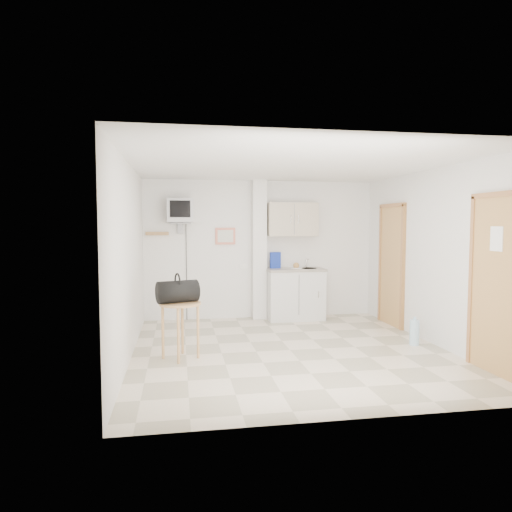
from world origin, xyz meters
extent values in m
plane|color=beige|center=(0.00, 0.00, 0.00)|extent=(4.50, 4.50, 0.00)
cube|color=white|center=(0.00, 2.25, 1.25)|extent=(4.20, 0.04, 2.50)
cube|color=white|center=(0.00, -2.25, 1.25)|extent=(4.20, 0.04, 2.50)
cube|color=white|center=(-2.10, 0.00, 1.25)|extent=(0.04, 4.50, 2.50)
cube|color=white|center=(2.10, 0.00, 1.25)|extent=(0.04, 4.50, 2.50)
cube|color=white|center=(0.00, 0.00, 2.50)|extent=(4.20, 4.50, 0.04)
cube|color=white|center=(-0.05, 2.14, 1.25)|extent=(0.25, 0.22, 2.50)
cube|color=#D8745C|center=(-0.65, 2.23, 1.50)|extent=(0.36, 0.03, 0.30)
cube|color=silver|center=(-0.65, 2.22, 1.50)|extent=(0.28, 0.01, 0.22)
cube|color=tan|center=(-1.85, 2.22, 1.55)|extent=(0.40, 0.05, 0.06)
cube|color=white|center=(-0.32, 2.24, 0.95)|extent=(0.15, 0.02, 0.08)
cylinder|color=tan|center=(-2.00, 2.16, 1.54)|extent=(0.02, 0.08, 0.02)
cylinder|color=tan|center=(-1.90, 2.16, 1.54)|extent=(0.02, 0.08, 0.02)
cylinder|color=tan|center=(-1.80, 2.16, 1.54)|extent=(0.02, 0.08, 0.02)
cylinder|color=tan|center=(-1.70, 2.16, 1.54)|extent=(0.02, 0.08, 0.02)
cube|color=#9D6A38|center=(2.08, 1.25, 1.00)|extent=(0.04, 0.75, 2.00)
cube|color=brown|center=(2.07, 1.25, 1.00)|extent=(0.06, 0.87, 2.06)
cube|color=#9D6A38|center=(2.08, -1.35, 1.01)|extent=(0.04, 0.82, 2.02)
cube|color=brown|center=(2.07, -1.35, 1.01)|extent=(0.06, 0.94, 2.08)
cube|color=white|center=(2.05, -1.35, 1.55)|extent=(0.01, 0.20, 0.28)
cube|color=silver|center=(0.58, 1.98, 0.44)|extent=(1.00, 0.55, 0.88)
cube|color=gray|center=(0.58, 1.98, 0.90)|extent=(1.03, 0.58, 0.04)
cylinder|color=#B7B7BA|center=(0.83, 1.98, 0.90)|extent=(0.30, 0.30, 0.05)
cylinder|color=#B7B7BA|center=(0.83, 2.12, 1.00)|extent=(0.02, 0.02, 0.16)
cylinder|color=#B7B7BA|center=(0.83, 2.06, 1.07)|extent=(0.02, 0.13, 0.02)
cube|color=#BBB097|center=(0.55, 2.09, 1.80)|extent=(0.90, 0.32, 0.60)
cube|color=navy|center=(0.24, 2.09, 1.06)|extent=(0.19, 0.07, 0.29)
cylinder|color=white|center=(0.60, 1.96, 0.93)|extent=(0.22, 0.22, 0.01)
sphere|color=tan|center=(0.60, 1.96, 0.97)|extent=(0.11, 0.11, 0.11)
cube|color=slate|center=(-1.45, 2.09, 1.73)|extent=(0.36, 0.32, 0.02)
cube|color=slate|center=(-1.45, 2.22, 1.65)|extent=(0.10, 0.06, 0.20)
cube|color=#B2B3B5|center=(-1.45, 2.02, 1.95)|extent=(0.44, 0.42, 0.40)
cube|color=black|center=(-1.45, 1.80, 1.97)|extent=(0.34, 0.02, 0.28)
cylinder|color=black|center=(-1.35, 2.23, 0.86)|extent=(0.01, 0.01, 1.73)
cylinder|color=tan|center=(-1.47, -0.14, 0.71)|extent=(0.53, 0.53, 0.03)
cylinder|color=tan|center=(-1.25, -0.17, 0.35)|extent=(0.04, 0.04, 0.69)
cylinder|color=tan|center=(-1.44, 0.08, 0.35)|extent=(0.04, 0.04, 0.69)
cylinder|color=tan|center=(-1.69, -0.11, 0.35)|extent=(0.04, 0.04, 0.69)
cylinder|color=tan|center=(-1.50, -0.36, 0.35)|extent=(0.04, 0.04, 0.69)
cylinder|color=black|center=(-1.50, -0.15, 0.86)|extent=(0.57, 0.42, 0.28)
torus|color=black|center=(-1.50, -0.15, 0.99)|extent=(0.09, 0.21, 0.21)
cylinder|color=#A8D2EA|center=(1.81, -0.04, 0.18)|extent=(0.13, 0.13, 0.36)
cylinder|color=#A8D2EA|center=(1.81, -0.04, 0.38)|extent=(0.04, 0.04, 0.04)
camera|label=1|loc=(-1.48, -5.95, 1.71)|focal=32.00mm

